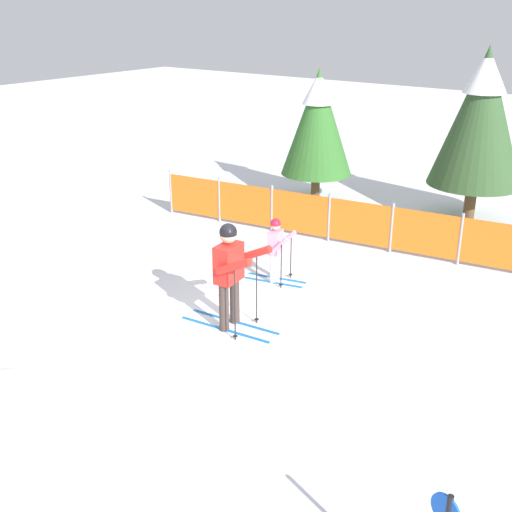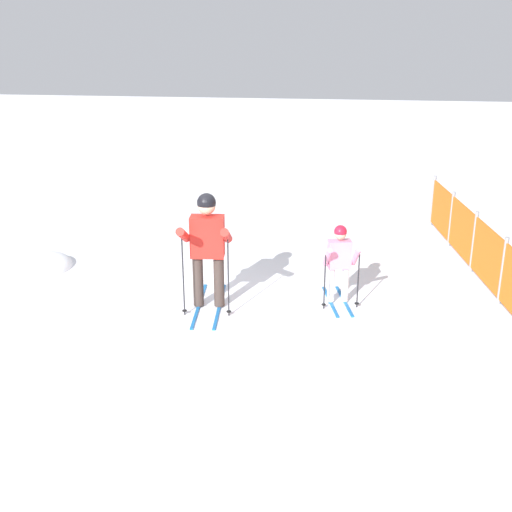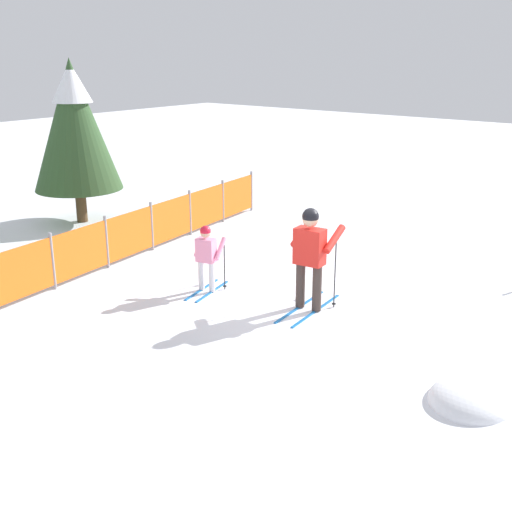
{
  "view_description": "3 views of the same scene",
  "coord_description": "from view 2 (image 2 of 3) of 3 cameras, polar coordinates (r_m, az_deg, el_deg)",
  "views": [
    {
      "loc": [
        5.69,
        -6.82,
        4.82
      ],
      "look_at": [
        0.07,
        0.84,
        1.0
      ],
      "focal_mm": 45.0,
      "sensor_mm": 36.0,
      "label": 1
    },
    {
      "loc": [
        8.54,
        2.13,
        3.88
      ],
      "look_at": [
        -0.18,
        0.88,
        0.75
      ],
      "focal_mm": 45.0,
      "sensor_mm": 36.0,
      "label": 2
    },
    {
      "loc": [
        -8.21,
        -5.22,
        4.12
      ],
      "look_at": [
        -0.42,
        0.96,
        0.89
      ],
      "focal_mm": 45.0,
      "sensor_mm": 36.0,
      "label": 3
    }
  ],
  "objects": [
    {
      "name": "ground_plane",
      "position": [
        9.62,
        -5.34,
        -4.34
      ],
      "size": [
        60.0,
        60.0,
        0.0
      ],
      "primitive_type": "plane",
      "color": "white"
    },
    {
      "name": "skier_adult",
      "position": [
        9.16,
        -4.36,
        1.36
      ],
      "size": [
        1.65,
        0.77,
        1.72
      ],
      "rotation": [
        0.0,
        0.0,
        0.1
      ],
      "color": "#1966B2",
      "rests_on": "ground_plane"
    },
    {
      "name": "skier_child",
      "position": [
        9.48,
        7.43,
        -0.21
      ],
      "size": [
        1.16,
        0.58,
        1.2
      ],
      "rotation": [
        0.0,
        0.0,
        0.23
      ],
      "color": "#1966B2",
      "rests_on": "ground_plane"
    },
    {
      "name": "snow_mound",
      "position": [
        11.62,
        -18.5,
        -1.01
      ],
      "size": [
        1.18,
        1.01,
        0.47
      ],
      "primitive_type": "ellipsoid",
      "color": "white",
      "rests_on": "ground_plane"
    }
  ]
}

